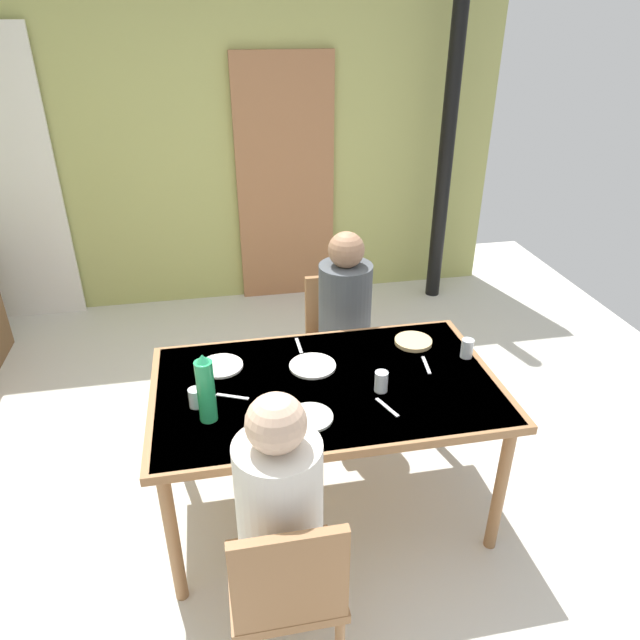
% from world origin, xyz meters
% --- Properties ---
extents(ground_plane, '(6.43, 6.43, 0.00)m').
position_xyz_m(ground_plane, '(0.00, 0.00, 0.00)').
color(ground_plane, silver).
extents(wall_back, '(4.72, 0.10, 2.62)m').
position_xyz_m(wall_back, '(0.00, 2.47, 1.31)').
color(wall_back, tan).
rests_on(wall_back, ground_plane).
extents(door_wooden, '(0.80, 0.05, 2.00)m').
position_xyz_m(door_wooden, '(0.58, 2.39, 1.00)').
color(door_wooden, '#9F6843').
rests_on(door_wooden, ground_plane).
extents(stove_pipe_column, '(0.12, 0.12, 2.62)m').
position_xyz_m(stove_pipe_column, '(1.84, 2.12, 1.31)').
color(stove_pipe_column, black).
rests_on(stove_pipe_column, ground_plane).
extents(dining_table, '(1.58, 0.94, 0.76)m').
position_xyz_m(dining_table, '(0.40, -0.17, 0.69)').
color(dining_table, '#976841').
rests_on(dining_table, ground_plane).
extents(chair_near_diner, '(0.40, 0.40, 0.87)m').
position_xyz_m(chair_near_diner, '(0.09, -0.99, 0.50)').
color(chair_near_diner, '#976841').
rests_on(chair_near_diner, ground_plane).
extents(chair_far_diner, '(0.40, 0.40, 0.87)m').
position_xyz_m(chair_far_diner, '(0.65, 0.65, 0.50)').
color(chair_far_diner, '#976841').
rests_on(chair_far_diner, ground_plane).
extents(person_near_diner, '(0.30, 0.37, 0.77)m').
position_xyz_m(person_near_diner, '(0.09, -0.86, 0.78)').
color(person_near_diner, silver).
rests_on(person_near_diner, ground_plane).
extents(person_far_diner, '(0.30, 0.37, 0.77)m').
position_xyz_m(person_far_diner, '(0.65, 0.52, 0.78)').
color(person_far_diner, '#474757').
rests_on(person_far_diner, ground_plane).
extents(water_bottle_green_near, '(0.07, 0.07, 0.31)m').
position_xyz_m(water_bottle_green_near, '(-0.13, -0.33, 0.91)').
color(water_bottle_green_near, '#27A25D').
rests_on(water_bottle_green_near, dining_table).
extents(dinner_plate_near_left, '(0.20, 0.20, 0.01)m').
position_xyz_m(dinner_plate_near_left, '(0.28, -0.41, 0.76)').
color(dinner_plate_near_left, white).
rests_on(dinner_plate_near_left, dining_table).
extents(dinner_plate_near_right, '(0.22, 0.22, 0.01)m').
position_xyz_m(dinner_plate_near_right, '(0.36, -0.02, 0.76)').
color(dinner_plate_near_right, white).
rests_on(dinner_plate_near_right, dining_table).
extents(dinner_plate_far_center, '(0.21, 0.21, 0.01)m').
position_xyz_m(dinner_plate_far_center, '(-0.07, 0.06, 0.76)').
color(dinner_plate_far_center, white).
rests_on(dinner_plate_far_center, dining_table).
extents(drinking_glass_by_near_diner, '(0.06, 0.06, 0.10)m').
position_xyz_m(drinking_glass_by_near_diner, '(0.63, -0.27, 0.81)').
color(drinking_glass_by_near_diner, silver).
rests_on(drinking_glass_by_near_diner, dining_table).
extents(drinking_glass_by_far_diner, '(0.06, 0.06, 0.09)m').
position_xyz_m(drinking_glass_by_far_diner, '(-0.18, -0.23, 0.80)').
color(drinking_glass_by_far_diner, silver).
rests_on(drinking_glass_by_far_diner, dining_table).
extents(drinking_glass_spare_center, '(0.06, 0.06, 0.10)m').
position_xyz_m(drinking_glass_spare_center, '(1.12, -0.07, 0.80)').
color(drinking_glass_spare_center, silver).
rests_on(drinking_glass_spare_center, dining_table).
extents(bread_plate_sliced, '(0.19, 0.19, 0.02)m').
position_xyz_m(bread_plate_sliced, '(0.91, 0.10, 0.77)').
color(bread_plate_sliced, '#DBB77A').
rests_on(bread_plate_sliced, dining_table).
extents(cutlery_knife_near, '(0.02, 0.15, 0.00)m').
position_xyz_m(cutlery_knife_near, '(0.33, 0.18, 0.76)').
color(cutlery_knife_near, silver).
rests_on(cutlery_knife_near, dining_table).
extents(cutlery_fork_near, '(0.14, 0.08, 0.00)m').
position_xyz_m(cutlery_fork_near, '(-0.03, -0.19, 0.76)').
color(cutlery_fork_near, silver).
rests_on(cutlery_fork_near, dining_table).
extents(cutlery_knife_far, '(0.07, 0.15, 0.00)m').
position_xyz_m(cutlery_knife_far, '(0.62, -0.40, 0.76)').
color(cutlery_knife_far, silver).
rests_on(cutlery_knife_far, dining_table).
extents(cutlery_fork_far, '(0.04, 0.15, 0.00)m').
position_xyz_m(cutlery_fork_far, '(0.90, -0.11, 0.76)').
color(cutlery_fork_far, silver).
rests_on(cutlery_fork_far, dining_table).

